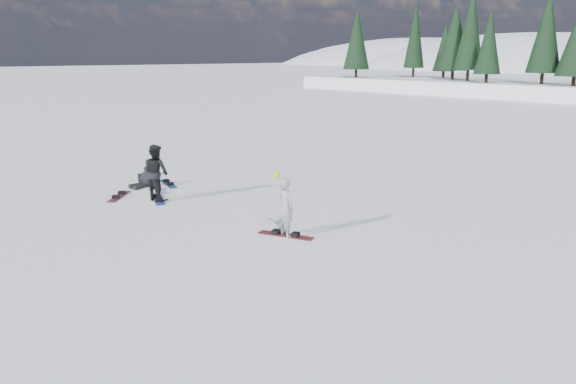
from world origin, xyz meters
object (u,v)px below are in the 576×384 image
(snowboarder_woman, at_px, (285,207))
(snowboard_loose_b, at_px, (119,197))
(snowboard_loose_c, at_px, (168,184))
(snowboarder_man, at_px, (156,172))
(seated_rider, at_px, (146,179))
(gear_bag, at_px, (143,178))

(snowboarder_woman, xyz_separation_m, snowboard_loose_b, (-6.75, -1.35, -0.78))
(snowboarder_woman, relative_size, snowboard_loose_c, 1.13)
(snowboarder_man, xyz_separation_m, seated_rider, (-1.92, 0.65, -0.62))
(gear_bag, bearing_deg, snowboard_loose_b, -49.37)
(snowboarder_woman, relative_size, seated_rider, 1.80)
(snowboarder_woman, relative_size, gear_bag, 3.76)
(seated_rider, bearing_deg, snowboarder_man, -29.50)
(snowboard_loose_b, bearing_deg, seated_rider, 163.06)
(snowboard_loose_b, bearing_deg, gear_bag, 176.65)
(gear_bag, height_order, snowboard_loose_c, gear_bag)
(seated_rider, bearing_deg, snowboarder_woman, -11.15)
(snowboarder_woman, relative_size, snowboard_loose_b, 1.13)
(seated_rider, distance_m, gear_bag, 0.76)
(snowboarder_man, distance_m, seated_rider, 2.12)
(snowboarder_woman, height_order, snowboarder_man, snowboarder_man)
(snowboarder_man, relative_size, snowboard_loose_b, 1.21)
(seated_rider, distance_m, snowboard_loose_b, 1.60)
(snowboard_loose_c, bearing_deg, gear_bag, -134.48)
(seated_rider, xyz_separation_m, snowboard_loose_c, (0.19, 0.76, -0.28))
(snowboarder_woman, height_order, snowboard_loose_b, snowboarder_woman)
(snowboarder_man, bearing_deg, seated_rider, -28.45)
(snowboarder_woman, xyz_separation_m, gear_bag, (-8.16, 0.30, -0.64))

